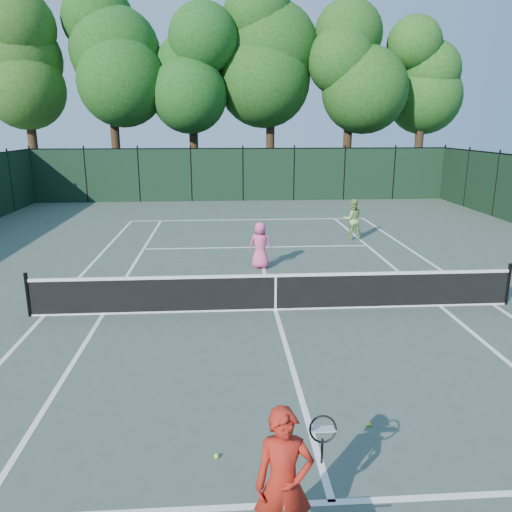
{
  "coord_description": "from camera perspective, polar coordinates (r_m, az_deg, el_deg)",
  "views": [
    {
      "loc": [
        -1.25,
        -11.32,
        4.36
      ],
      "look_at": [
        -0.4,
        1.0,
        1.1
      ],
      "focal_mm": 35.0,
      "sensor_mm": 36.0,
      "label": 1
    }
  ],
  "objects": [
    {
      "name": "ground",
      "position": [
        12.19,
        2.23,
        -6.17
      ],
      "size": [
        90.0,
        90.0,
        0.0
      ],
      "primitive_type": "plane",
      "color": "#425045",
      "rests_on": "ground"
    },
    {
      "name": "sideline_doubles_left",
      "position": [
        12.85,
        -23.05,
        -6.27
      ],
      "size": [
        0.1,
        23.77,
        0.01
      ],
      "primitive_type": "cube",
      "color": "white",
      "rests_on": "ground"
    },
    {
      "name": "sideline_doubles_right",
      "position": [
        13.87,
        25.47,
        -5.01
      ],
      "size": [
        0.1,
        23.77,
        0.01
      ],
      "primitive_type": "cube",
      "color": "white",
      "rests_on": "ground"
    },
    {
      "name": "sideline_singles_left",
      "position": [
        12.46,
        -17.06,
        -6.36
      ],
      "size": [
        0.1,
        23.77,
        0.01
      ],
      "primitive_type": "cube",
      "color": "white",
      "rests_on": "ground"
    },
    {
      "name": "sideline_singles_right",
      "position": [
        13.26,
        20.28,
        -5.35
      ],
      "size": [
        0.1,
        23.77,
        0.01
      ],
      "primitive_type": "cube",
      "color": "white",
      "rests_on": "ground"
    },
    {
      "name": "baseline_far",
      "position": [
        23.64,
        -0.83,
        4.18
      ],
      "size": [
        10.97,
        0.1,
        0.01
      ],
      "primitive_type": "cube",
      "color": "white",
      "rests_on": "ground"
    },
    {
      "name": "service_line_near",
      "position": [
        6.69,
        8.69,
        -26.07
      ],
      "size": [
        8.23,
        0.1,
        0.01
      ],
      "primitive_type": "cube",
      "color": "white",
      "rests_on": "ground"
    },
    {
      "name": "service_line_far",
      "position": [
        18.29,
        0.1,
        1.01
      ],
      "size": [
        8.23,
        0.1,
        0.01
      ],
      "primitive_type": "cube",
      "color": "white",
      "rests_on": "ground"
    },
    {
      "name": "center_service_line",
      "position": [
        12.19,
        2.23,
        -6.16
      ],
      "size": [
        0.1,
        12.8,
        0.01
      ],
      "primitive_type": "cube",
      "color": "white",
      "rests_on": "ground"
    },
    {
      "name": "tennis_net",
      "position": [
        12.03,
        2.25,
        -4.05
      ],
      "size": [
        11.69,
        0.09,
        1.06
      ],
      "color": "black",
      "rests_on": "ground"
    },
    {
      "name": "fence_far",
      "position": [
        29.48,
        -1.5,
        9.23
      ],
      "size": [
        24.0,
        0.05,
        3.0
      ],
      "primitive_type": "cube",
      "color": "black",
      "rests_on": "ground"
    },
    {
      "name": "tree_0",
      "position": [
        35.07,
        -25.03,
        19.72
      ],
      "size": [
        6.4,
        6.4,
        13.14
      ],
      "color": "black",
      "rests_on": "ground"
    },
    {
      "name": "tree_1",
      "position": [
        34.27,
        -16.42,
        21.5
      ],
      "size": [
        6.8,
        6.8,
        13.98
      ],
      "color": "black",
      "rests_on": "ground"
    },
    {
      "name": "tree_2",
      "position": [
        33.33,
        -7.38,
        20.49
      ],
      "size": [
        6.0,
        6.0,
        12.4
      ],
      "color": "black",
      "rests_on": "ground"
    },
    {
      "name": "tree_3",
      "position": [
        34.09,
        1.72,
        22.63
      ],
      "size": [
        7.0,
        7.0,
        14.45
      ],
      "color": "black",
      "rests_on": "ground"
    },
    {
      "name": "tree_4",
      "position": [
        34.15,
        10.8,
        20.92
      ],
      "size": [
        6.2,
        6.2,
        12.97
      ],
      "color": "black",
      "rests_on": "ground"
    },
    {
      "name": "tree_5",
      "position": [
        36.1,
        18.72,
        19.39
      ],
      "size": [
        5.8,
        5.8,
        12.23
      ],
      "color": "black",
      "rests_on": "ground"
    },
    {
      "name": "coach",
      "position": [
        5.57,
        3.21,
        -24.53
      ],
      "size": [
        0.92,
        0.6,
        1.67
      ],
      "rotation": [
        0.0,
        0.0,
        -0.02
      ],
      "color": "#AA2013",
      "rests_on": "ground"
    },
    {
      "name": "player_pink",
      "position": [
        15.49,
        0.51,
        1.25
      ],
      "size": [
        0.81,
        0.62,
        1.47
      ],
      "rotation": [
        0.0,
        0.0,
        2.9
      ],
      "color": "#E65189",
      "rests_on": "ground"
    },
    {
      "name": "player_green",
      "position": [
        19.84,
        10.96,
        4.15
      ],
      "size": [
        0.8,
        0.64,
        1.57
      ],
      "rotation": [
        0.0,
        0.0,
        3.2
      ],
      "color": "#8CB75B",
      "rests_on": "ground"
    },
    {
      "name": "loose_ball_near_cart",
      "position": [
        8.03,
        12.77,
        -18.22
      ],
      "size": [
        0.07,
        0.07,
        0.07
      ],
      "primitive_type": "sphere",
      "color": "#CFF331",
      "rests_on": "ground"
    },
    {
      "name": "loose_ball_midcourt",
      "position": [
        7.26,
        -4.54,
        -21.84
      ],
      "size": [
        0.07,
        0.07,
        0.07
      ],
      "primitive_type": "sphere",
      "color": "yellow",
      "rests_on": "ground"
    }
  ]
}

